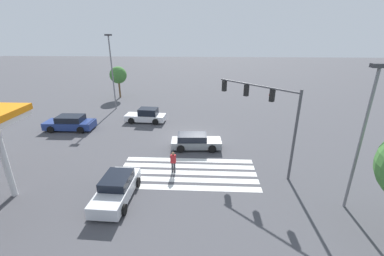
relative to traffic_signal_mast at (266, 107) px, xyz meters
name	(u,v)px	position (x,y,z in m)	size (l,w,h in m)	color
ground_plane	(192,137)	(-5.42, 5.42, -4.68)	(154.73, 154.73, 0.00)	#47474C
crosswalk_markings	(188,173)	(-5.42, -1.14, -4.68)	(9.92, 4.40, 0.01)	silver
traffic_signal_mast	(266,107)	(0.00, 0.00, 0.00)	(4.72, 4.72, 6.29)	#47474C
car_0	(117,189)	(-9.53, -4.32, -4.01)	(2.15, 4.50, 1.44)	silver
car_1	(146,116)	(-10.74, 9.59, -3.98)	(4.50, 2.15, 1.57)	silver
car_2	(195,141)	(-5.03, 2.99, -4.04)	(4.36, 2.08, 1.32)	gray
car_3	(70,123)	(-18.05, 6.83, -3.97)	(4.91, 2.23, 1.49)	navy
pedestrian	(173,161)	(-6.44, -1.14, -3.78)	(0.39, 0.27, 1.63)	#38383D
street_light_pole_a	(112,66)	(-15.84, 14.52, 0.73)	(0.80, 0.36, 9.19)	slate
street_light_pole_b	(364,128)	(4.01, -4.43, 0.22)	(0.80, 0.36, 8.20)	slate
tree_corner_a	(118,75)	(-17.12, 20.38, -1.32)	(2.48, 2.48, 4.63)	brown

